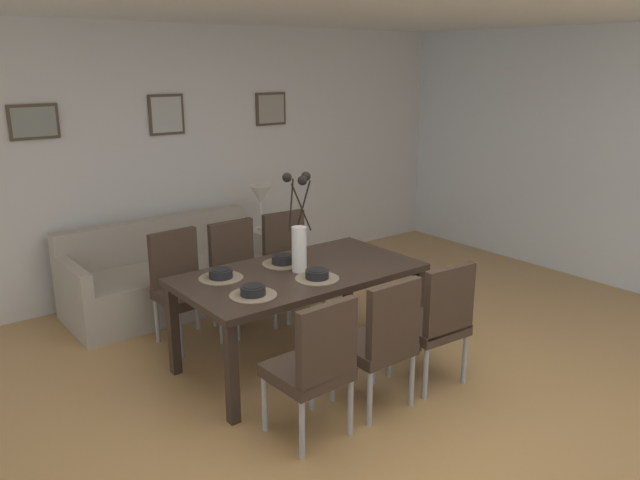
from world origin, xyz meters
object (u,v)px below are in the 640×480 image
table_lamp (261,199)px  framed_picture_center (166,115)px  bowl_far_right (283,259)px  centerpiece_vase (299,234)px  dining_chair_mid_left (437,318)px  dining_chair_mid_right (290,258)px  framed_picture_right (271,109)px  dining_chair_far_left (381,338)px  bowl_far_left (317,273)px  dining_chair_near_right (182,282)px  framed_picture_left (34,122)px  dining_chair_near_left (315,363)px  dining_chair_far_right (239,270)px  side_table (262,258)px  bowl_near_left (253,290)px  sofa (170,278)px  dining_table (299,281)px  bowl_near_right (221,273)px

table_lamp → framed_picture_center: (-0.76, 0.45, 0.86)m
bowl_far_right → centerpiece_vase: bearing=-89.8°
dining_chair_mid_left → dining_chair_mid_right: (-0.00, 1.76, 0.00)m
dining_chair_mid_left → centerpiece_vase: size_ratio=1.25×
dining_chair_mid_left → framed_picture_center: (-0.55, 3.03, 1.24)m
framed_picture_center → framed_picture_right: bearing=0.0°
framed_picture_center → framed_picture_right: 1.20m
dining_chair_far_left → bowl_far_left: 0.71m
dining_chair_near_right → framed_picture_left: bearing=118.7°
framed_picture_right → centerpiece_vase: bearing=-119.2°
dining_chair_near_left → framed_picture_center: bearing=80.1°
dining_chair_mid_right → dining_chair_far_right: bearing=179.4°
side_table → bowl_near_left: bearing=-124.1°
bowl_near_left → framed_picture_right: size_ratio=0.46×
bowl_near_left → dining_chair_far_right: bearing=63.9°
centerpiece_vase → framed_picture_left: bearing=119.2°
bowl_near_left → sofa: size_ratio=0.09×
bowl_far_right → table_lamp: table_lamp is taller
bowl_near_left → bowl_far_right: bearing=38.8°
dining_chair_near_right → bowl_far_right: (0.52, -0.69, 0.27)m
framed_picture_center → framed_picture_right: size_ratio=1.04×
dining_table → side_table: (0.76, 1.71, -0.41)m
bowl_far_right → side_table: size_ratio=0.33×
dining_chair_mid_left → side_table: 2.60m
dining_chair_near_left → framed_picture_right: framed_picture_right is taller
dining_chair_mid_right → dining_chair_near_right: bearing=178.8°
dining_chair_near_right → dining_chair_mid_left: size_ratio=1.00×
dining_table → bowl_far_left: 0.25m
dining_chair_far_left → centerpiece_vase: centerpiece_vase is taller
dining_chair_mid_left → framed_picture_left: bearing=120.0°
dining_chair_near_right → bowl_far_left: size_ratio=5.41×
dining_chair_mid_left → bowl_far_right: size_ratio=5.41×
dining_chair_mid_left → dining_chair_far_right: bearing=107.1°
bowl_near_right → framed_picture_center: framed_picture_center is taller
table_lamp → framed_picture_right: bearing=45.3°
dining_table → framed_picture_center: (-0.00, 2.15, 1.08)m
bowl_near_right → framed_picture_right: framed_picture_right is taller
dining_chair_far_right → dining_chair_near_right: bearing=178.1°
dining_chair_near_left → framed_picture_left: bearing=102.5°
centerpiece_vase → bowl_near_right: 0.63m
sofa → side_table: bearing=1.9°
framed_picture_left → framed_picture_center: (1.20, -0.00, 0.00)m
dining_table → sofa: bearing=100.0°
bowl_far_left → dining_chair_far_left: bearing=-88.2°
dining_chair_near_left → bowl_far_right: (0.53, 1.10, 0.27)m
dining_chair_mid_right → sofa: dining_chair_mid_right is taller
dining_chair_mid_right → bowl_near_right: size_ratio=5.41×
dining_chair_mid_left → bowl_far_right: (-0.55, 1.09, 0.27)m
framed_picture_left → framed_picture_right: framed_picture_right is taller
dining_chair_mid_right → framed_picture_left: (-1.75, 1.26, 1.24)m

